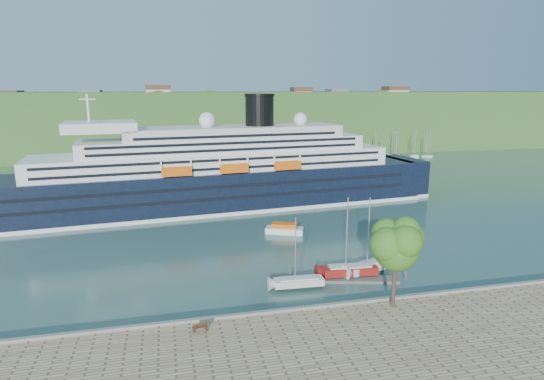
% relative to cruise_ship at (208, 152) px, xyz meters
% --- Properties ---
extents(ground, '(400.00, 400.00, 0.00)m').
position_rel_cruise_ship_xyz_m(ground, '(9.72, -50.23, -12.04)').
color(ground, '#30564E').
rests_on(ground, ground).
extents(far_hillside, '(400.00, 50.00, 24.00)m').
position_rel_cruise_ship_xyz_m(far_hillside, '(9.72, 94.77, -0.04)').
color(far_hillside, '#385923').
rests_on(far_hillside, ground).
extents(quay_coping, '(220.00, 0.50, 0.30)m').
position_rel_cruise_ship_xyz_m(quay_coping, '(9.72, -50.43, -10.89)').
color(quay_coping, slate).
rests_on(quay_coping, promenade).
extents(cruise_ship, '(108.27, 26.25, 24.08)m').
position_rel_cruise_ship_xyz_m(cruise_ship, '(0.00, 0.00, 0.00)').
color(cruise_ship, black).
rests_on(cruise_ship, ground).
extents(park_bench, '(1.63, 0.76, 1.02)m').
position_rel_cruise_ship_xyz_m(park_bench, '(-6.09, -52.56, -10.53)').
color(park_bench, '#452113').
rests_on(park_bench, promenade).
extents(promenade_tree, '(6.78, 6.78, 11.24)m').
position_rel_cruise_ship_xyz_m(promenade_tree, '(15.41, -52.01, -5.42)').
color(promenade_tree, '#2A6019').
rests_on(promenade_tree, promenade).
extents(floating_pontoon, '(17.15, 6.21, 0.38)m').
position_rel_cruise_ship_xyz_m(floating_pontoon, '(12.24, -41.79, -11.85)').
color(floating_pontoon, '#65605A').
rests_on(floating_pontoon, ground).
extents(sailboat_white_near, '(7.09, 2.32, 9.04)m').
position_rel_cruise_ship_xyz_m(sailboat_white_near, '(7.07, -43.09, -7.52)').
color(sailboat_white_near, silver).
rests_on(sailboat_white_near, ground).
extents(sailboat_red, '(8.37, 2.91, 10.62)m').
position_rel_cruise_ship_xyz_m(sailboat_red, '(14.70, -41.37, -6.73)').
color(sailboat_red, maroon).
rests_on(sailboat_red, ground).
extents(sailboat_white_far, '(8.29, 4.62, 10.33)m').
position_rel_cruise_ship_xyz_m(sailboat_white_far, '(18.00, -40.61, -6.87)').
color(sailboat_white_far, silver).
rests_on(sailboat_white_far, ground).
extents(tender_launch, '(7.03, 4.72, 1.84)m').
position_rel_cruise_ship_xyz_m(tender_launch, '(11.13, -20.56, -11.12)').
color(tender_launch, '#EB5C0D').
rests_on(tender_launch, ground).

